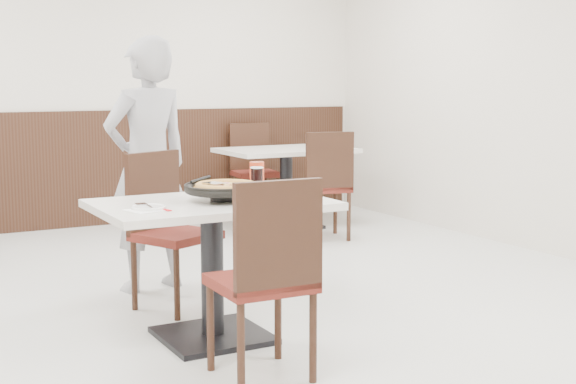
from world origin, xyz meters
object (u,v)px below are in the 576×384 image
chair_far (176,232)px  bg_table_right (286,188)px  pizza (226,189)px  pizza_pan (223,193)px  bg_chair_right_near (323,185)px  chair_near (260,278)px  diner_person (148,165)px  side_plate (148,208)px  cola_glass (257,180)px  main_table (212,270)px  bg_chair_right_far (255,171)px  red_cup (257,175)px

chair_far → bg_table_right: 2.84m
pizza → pizza_pan: bearing=-175.6°
chair_far → bg_chair_right_near: (1.92, 1.46, 0.00)m
chair_far → pizza: 0.74m
chair_near → diner_person: size_ratio=0.57×
chair_far → side_plate: 0.91m
pizza_pan → cola_glass: (0.33, 0.26, 0.02)m
chair_far → side_plate: (-0.42, -0.76, 0.28)m
cola_glass → bg_table_right: 2.98m
side_plate → chair_far: bearing=60.7°
side_plate → diner_person: size_ratio=0.10×
pizza_pan → side_plate: pizza_pan is taller
pizza → side_plate: pizza is taller
main_table → chair_near: chair_near is taller
diner_person → bg_chair_right_far: 2.91m
chair_near → side_plate: chair_near is taller
pizza → chair_far: bearing=93.1°
side_plate → red_cup: bearing=27.7°
diner_person → bg_chair_right_far: bearing=-141.3°
side_plate → bg_table_right: size_ratio=0.14×
bg_table_right → diner_person: bearing=-140.2°
bg_chair_right_far → cola_glass: bearing=72.4°
side_plate → cola_glass: cola_glass is taller
chair_far → side_plate: bearing=36.3°
pizza_pan → side_plate: 0.45m
pizza → bg_table_right: 3.37m
bg_table_right → bg_chair_right_near: 0.65m
bg_chair_right_near → side_plate: bearing=-123.5°
chair_near → cola_glass: chair_near is taller
chair_far → pizza: bearing=68.8°
side_plate → bg_chair_right_near: bg_chair_right_near is taller
bg_table_right → pizza_pan: bearing=-124.3°
main_table → bg_table_right: bearing=54.7°
main_table → chair_far: chair_far is taller
main_table → bg_table_right: size_ratio=1.00×
pizza_pan → red_cup: red_cup is taller
chair_near → main_table: bearing=89.1°
chair_far → bg_table_right: size_ratio=0.79×
bg_table_right → side_plate: bearing=-129.1°
pizza_pan → diner_person: diner_person is taller
bg_chair_right_near → red_cup: bearing=-117.5°
main_table → diner_person: diner_person is taller
chair_near → red_cup: size_ratio=5.94×
diner_person → bg_chair_right_near: size_ratio=1.75×
main_table → chair_far: size_ratio=1.26×
chair_near → bg_chair_right_near: size_ratio=1.00×
diner_person → cola_glass: bearing=99.1°
main_table → pizza: size_ratio=3.49×
diner_person → bg_table_right: (1.89, 1.58, -0.46)m
main_table → chair_far: (0.04, 0.64, 0.10)m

